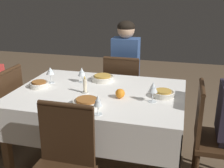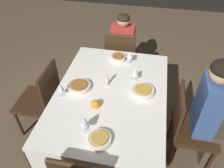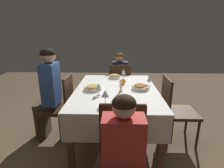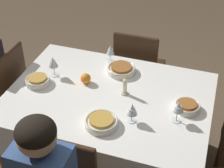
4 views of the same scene
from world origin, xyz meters
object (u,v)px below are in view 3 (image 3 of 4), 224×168
Objects in this scene: chair_south at (61,104)px; chair_east at (122,156)px; dining_table at (116,95)px; wine_glass_west at (124,72)px; bowl_east at (119,104)px; wine_glass_north at (149,79)px; person_adult_denim at (48,89)px; candle_centerpiece at (121,87)px; bowl_south at (93,88)px; bowl_north at (140,87)px; chair_west at (120,85)px; wine_glass_east at (105,94)px; chair_north at (175,108)px; person_child_red at (123,161)px; orange_fruit at (123,82)px; bowl_west at (115,76)px; person_child_dark at (120,78)px; wine_glass_south at (99,87)px.

chair_east is at bearing 38.94° from chair_south.
wine_glass_west reaches higher than dining_table.
wine_glass_north is (-0.69, 0.41, 0.07)m from bowl_east.
candle_centerpiece is (0.15, 0.97, 0.08)m from person_adult_denim.
bowl_south is 0.61m from bowl_north.
candle_centerpiece is (1.07, -0.00, 0.30)m from chair_west.
candle_centerpiece is at bearing 157.67° from wine_glass_east.
person_child_red is at bearing 147.43° from chair_north.
bowl_south is 1.33× the size of wine_glass_west.
orange_fruit is (-0.16, 0.85, 0.28)m from chair_south.
bowl_west is 1.10m from bowl_east.
bowl_west is (-0.55, -0.03, 0.11)m from dining_table.
chair_east is 3.95× the size of bowl_north.
dining_table is 18.62× the size of orange_fruit.
chair_west is at bearing 89.95° from chair_east.
person_adult_denim is at bearing -80.77° from orange_fruit.
chair_south reaches higher than bowl_west.
chair_south is at bearing -102.44° from bowl_south.
person_child_dark is at bearing 171.50° from bowl_west.
wine_glass_east is at bearing -39.44° from bowl_north.
chair_west is 5.35× the size of wine_glass_west.
orange_fruit is at bearing 99.23° from person_adult_denim.
person_child_dark is 6.17× the size of bowl_east.
wine_glass_north is (-0.13, 0.13, 0.07)m from bowl_north.
wine_glass_west is 0.48m from wine_glass_north.
bowl_east is (1.68, -0.03, 0.17)m from person_child_dark.
person_child_red reaches higher than wine_glass_south.
wine_glass_west reaches higher than candle_centerpiece.
bowl_north is 0.27m from candle_centerpiece.
wine_glass_south is (1.19, -0.26, 0.34)m from chair_west.
chair_south and chair_west have the same top height.
wine_glass_north is (-0.64, 0.54, -0.01)m from wine_glass_east.
chair_north is 5.73× the size of wine_glass_east.
bowl_west and bowl_north have the same top height.
chair_south is at bearing 90.00° from person_adult_denim.
wine_glass_west reaches higher than bowl_north.
person_child_red reaches higher than chair_south.
person_child_red is at bearing 14.75° from wine_glass_east.
wine_glass_east is 0.66m from bowl_north.
bowl_east reaches higher than dining_table.
dining_table is 6.52× the size of bowl_north.
person_child_red is 7.13× the size of wine_glass_north.
chair_south is 11.29× the size of orange_fruit.
chair_south is 1.23m from chair_west.
wine_glass_west reaches higher than chair_east.
wine_glass_east is 0.84m from wine_glass_north.
orange_fruit is (-0.21, -0.22, 0.01)m from bowl_north.
person_child_red is at bearing 3.02° from bowl_east.
person_child_red is 1.69m from bowl_west.
wine_glass_west reaches higher than bowl_west.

